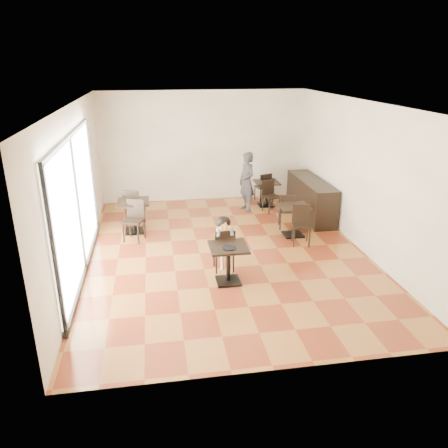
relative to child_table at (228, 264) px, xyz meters
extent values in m
cube|color=#935927|center=(0.19, 1.39, -0.37)|extent=(6.00, 8.00, 0.01)
cube|color=silver|center=(0.19, 1.39, 2.83)|extent=(6.00, 8.00, 0.01)
cube|color=white|center=(0.19, 5.39, 1.23)|extent=(6.00, 0.01, 3.20)
cube|color=white|center=(0.19, -2.61, 1.23)|extent=(6.00, 0.01, 3.20)
cube|color=white|center=(-2.81, 1.39, 1.23)|extent=(0.01, 8.00, 3.20)
cube|color=white|center=(3.19, 1.39, 1.23)|extent=(0.01, 8.00, 3.20)
cube|color=white|center=(-2.78, 0.89, 1.03)|extent=(0.04, 4.50, 2.60)
cylinder|color=black|center=(0.00, -0.10, 0.38)|extent=(0.25, 0.25, 0.02)
imported|color=#343439|center=(1.23, 4.15, 0.45)|extent=(0.56, 0.69, 1.65)
cube|color=black|center=(2.84, 3.39, 0.13)|extent=(0.60, 2.40, 1.00)
camera|label=1|loc=(-1.28, -7.32, 3.62)|focal=35.00mm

